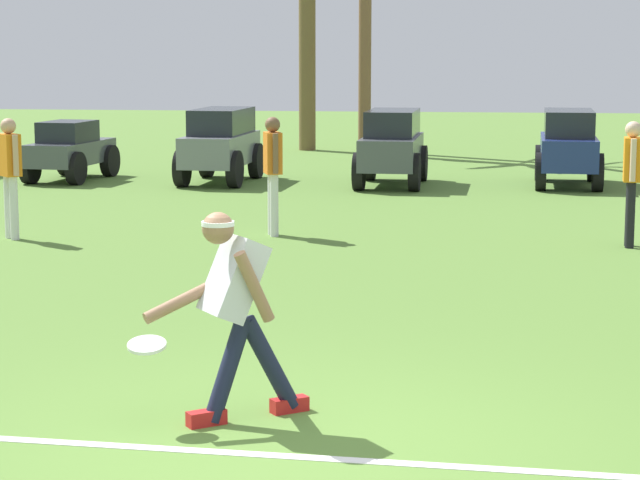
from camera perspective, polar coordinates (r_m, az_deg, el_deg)
ground_plane at (r=7.81m, az=-1.81°, el=-9.62°), size 80.00×80.00×0.00m
field_line_paint at (r=7.72m, az=-1.93°, el=-9.82°), size 22.91×1.50×0.01m
frisbee_thrower at (r=8.23m, az=-3.91°, el=-2.93°), size 1.05×0.62×1.41m
frisbee_in_flight at (r=8.25m, az=-7.92°, el=-4.77°), size 0.28×0.27×0.08m
teammate_near_sideline at (r=16.51m, az=-14.00°, el=3.28°), size 0.39×0.41×1.56m
teammate_midfield at (r=15.85m, az=14.06°, el=3.05°), size 0.22×0.50×1.56m
teammate_deep at (r=16.33m, az=-2.17°, el=3.47°), size 0.30×0.49×1.56m
parked_car_slot_a at (r=23.62m, az=-11.36°, el=4.07°), size 1.31×2.29×1.10m
parked_car_slot_b at (r=22.89m, az=-4.57°, el=4.46°), size 1.26×2.45×1.34m
parked_car_slot_c at (r=22.33m, az=3.31°, el=4.36°), size 1.21×2.43×1.34m
parked_car_slot_d at (r=22.70m, az=11.28°, el=4.28°), size 1.23×2.44×1.34m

